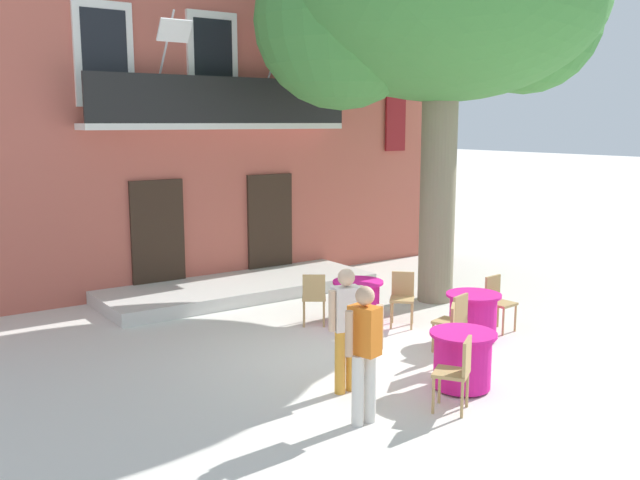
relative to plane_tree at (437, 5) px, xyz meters
The scene contains 15 objects.
ground_plane 6.55m from the plane_tree, 155.53° to the right, with size 120.00×120.00×0.00m, color silver.
building_facade 6.43m from the plane_tree, 116.85° to the left, with size 13.00×5.09×7.50m.
entrance_step_platform 6.58m from the plane_tree, 137.59° to the left, with size 5.52×1.96×0.25m, color silver.
plane_tree is the anchor object (origin of this frame).
cafe_table_near_tree 5.71m from the plane_tree, 118.41° to the right, with size 0.86×0.86×0.76m.
cafe_chair_near_tree_0 5.89m from the plane_tree, 127.46° to the right, with size 0.49×0.49×0.91m.
cafe_chair_near_tree_1 5.42m from the plane_tree, 102.67° to the right, with size 0.44×0.44×0.91m.
cafe_table_middle 5.57m from the plane_tree, 167.27° to the right, with size 0.86×0.86×0.76m.
cafe_chair_middle_0 5.31m from the plane_tree, 148.50° to the right, with size 0.57×0.57×0.91m.
cafe_chair_middle_1 5.72m from the plane_tree, behind, with size 0.56×0.56×0.91m.
cafe_table_front 6.86m from the plane_tree, 128.61° to the right, with size 0.86×0.86×0.76m.
cafe_chair_front_0 6.27m from the plane_tree, 127.70° to the right, with size 0.56×0.56×0.91m.
cafe_chair_front_1 7.27m from the plane_tree, 130.36° to the right, with size 0.55×0.55×0.91m.
pedestrian_near_entrance 6.79m from the plane_tree, 146.15° to the right, with size 0.53×0.29×1.62m.
pedestrian_mid_plaza 7.44m from the plane_tree, 141.18° to the right, with size 0.53×0.39×1.62m.
Camera 1 is at (-6.08, -8.10, 3.42)m, focal length 39.14 mm.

